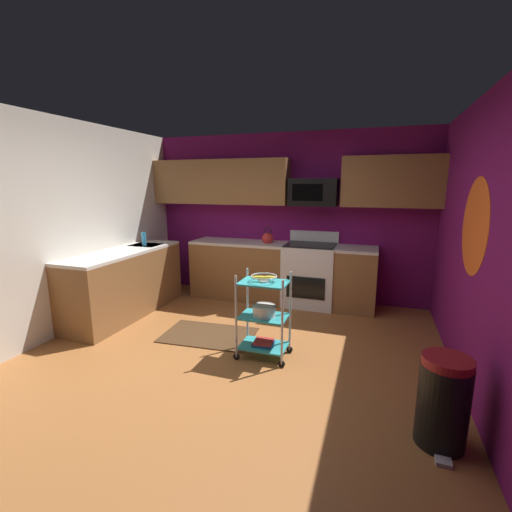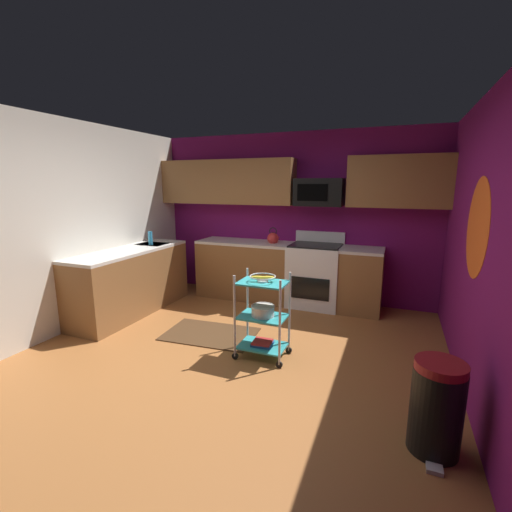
{
  "view_description": "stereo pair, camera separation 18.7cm",
  "coord_description": "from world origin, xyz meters",
  "px_view_note": "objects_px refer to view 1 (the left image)",
  "views": [
    {
      "loc": [
        1.38,
        -3.07,
        1.82
      ],
      "look_at": [
        0.16,
        0.48,
        1.05
      ],
      "focal_mm": 24.72,
      "sensor_mm": 36.0,
      "label": 1
    },
    {
      "loc": [
        1.55,
        -3.01,
        1.82
      ],
      "look_at": [
        0.16,
        0.48,
        1.05
      ],
      "focal_mm": 24.72,
      "sensor_mm": 36.0,
      "label": 2
    }
  ],
  "objects_px": {
    "mixing_bowl_large": "(264,310)",
    "kettle": "(268,238)",
    "oven_range": "(310,274)",
    "fruit_bowl": "(264,277)",
    "rolling_cart": "(264,316)",
    "trash_can": "(443,402)",
    "dish_soap_bottle": "(144,239)",
    "microwave": "(314,192)",
    "book_stack": "(264,343)"
  },
  "relations": [
    {
      "from": "mixing_bowl_large",
      "to": "kettle",
      "type": "relative_size",
      "value": 0.95
    },
    {
      "from": "oven_range",
      "to": "kettle",
      "type": "distance_m",
      "value": 0.85
    },
    {
      "from": "fruit_bowl",
      "to": "mixing_bowl_large",
      "type": "distance_m",
      "value": 0.36
    },
    {
      "from": "rolling_cart",
      "to": "trash_can",
      "type": "height_order",
      "value": "rolling_cart"
    },
    {
      "from": "mixing_bowl_large",
      "to": "dish_soap_bottle",
      "type": "height_order",
      "value": "dish_soap_bottle"
    },
    {
      "from": "oven_range",
      "to": "rolling_cart",
      "type": "distance_m",
      "value": 1.84
    },
    {
      "from": "oven_range",
      "to": "microwave",
      "type": "relative_size",
      "value": 1.57
    },
    {
      "from": "trash_can",
      "to": "kettle",
      "type": "bearing_deg",
      "value": 128.38
    },
    {
      "from": "trash_can",
      "to": "rolling_cart",
      "type": "bearing_deg",
      "value": 152.35
    },
    {
      "from": "rolling_cart",
      "to": "microwave",
      "type": "bearing_deg",
      "value": 85.54
    },
    {
      "from": "microwave",
      "to": "kettle",
      "type": "bearing_deg",
      "value": -170.85
    },
    {
      "from": "microwave",
      "to": "book_stack",
      "type": "height_order",
      "value": "microwave"
    },
    {
      "from": "rolling_cart",
      "to": "dish_soap_bottle",
      "type": "height_order",
      "value": "dish_soap_bottle"
    },
    {
      "from": "book_stack",
      "to": "microwave",
      "type": "bearing_deg",
      "value": 85.54
    },
    {
      "from": "fruit_bowl",
      "to": "kettle",
      "type": "distance_m",
      "value": 1.91
    },
    {
      "from": "rolling_cart",
      "to": "mixing_bowl_large",
      "type": "distance_m",
      "value": 0.07
    },
    {
      "from": "rolling_cart",
      "to": "fruit_bowl",
      "type": "distance_m",
      "value": 0.43
    },
    {
      "from": "rolling_cart",
      "to": "book_stack",
      "type": "relative_size",
      "value": 4.1
    },
    {
      "from": "rolling_cart",
      "to": "dish_soap_bottle",
      "type": "xyz_separation_m",
      "value": [
        -2.18,
        0.99,
        0.57
      ]
    },
    {
      "from": "fruit_bowl",
      "to": "book_stack",
      "type": "relative_size",
      "value": 1.22
    },
    {
      "from": "oven_range",
      "to": "fruit_bowl",
      "type": "distance_m",
      "value": 1.88
    },
    {
      "from": "rolling_cart",
      "to": "mixing_bowl_large",
      "type": "xyz_separation_m",
      "value": [
        0.0,
        -0.0,
        0.07
      ]
    },
    {
      "from": "fruit_bowl",
      "to": "trash_can",
      "type": "height_order",
      "value": "fruit_bowl"
    },
    {
      "from": "microwave",
      "to": "rolling_cart",
      "type": "xyz_separation_m",
      "value": [
        -0.15,
        -1.94,
        -1.25
      ]
    },
    {
      "from": "oven_range",
      "to": "book_stack",
      "type": "xyz_separation_m",
      "value": [
        -0.15,
        -1.83,
        -0.33
      ]
    },
    {
      "from": "oven_range",
      "to": "rolling_cart",
      "type": "bearing_deg",
      "value": -94.73
    },
    {
      "from": "rolling_cart",
      "to": "kettle",
      "type": "bearing_deg",
      "value": 105.93
    },
    {
      "from": "kettle",
      "to": "trash_can",
      "type": "distance_m",
      "value": 3.46
    },
    {
      "from": "book_stack",
      "to": "mixing_bowl_large",
      "type": "bearing_deg",
      "value": 0.0
    },
    {
      "from": "rolling_cart",
      "to": "fruit_bowl",
      "type": "relative_size",
      "value": 3.36
    },
    {
      "from": "microwave",
      "to": "book_stack",
      "type": "relative_size",
      "value": 3.14
    },
    {
      "from": "microwave",
      "to": "rolling_cart",
      "type": "height_order",
      "value": "microwave"
    },
    {
      "from": "oven_range",
      "to": "microwave",
      "type": "xyz_separation_m",
      "value": [
        -0.0,
        0.1,
        1.22
      ]
    },
    {
      "from": "oven_range",
      "to": "fruit_bowl",
      "type": "relative_size",
      "value": 4.04
    },
    {
      "from": "fruit_bowl",
      "to": "trash_can",
      "type": "bearing_deg",
      "value": -27.65
    },
    {
      "from": "rolling_cart",
      "to": "dish_soap_bottle",
      "type": "bearing_deg",
      "value": 155.51
    },
    {
      "from": "mixing_bowl_large",
      "to": "kettle",
      "type": "height_order",
      "value": "kettle"
    },
    {
      "from": "rolling_cart",
      "to": "book_stack",
      "type": "xyz_separation_m",
      "value": [
        -0.0,
        -0.0,
        -0.3
      ]
    },
    {
      "from": "microwave",
      "to": "book_stack",
      "type": "xyz_separation_m",
      "value": [
        -0.15,
        -1.94,
        -1.55
      ]
    },
    {
      "from": "oven_range",
      "to": "kettle",
      "type": "bearing_deg",
      "value": -179.67
    },
    {
      "from": "oven_range",
      "to": "rolling_cart",
      "type": "height_order",
      "value": "oven_range"
    },
    {
      "from": "kettle",
      "to": "oven_range",
      "type": "bearing_deg",
      "value": 0.33
    },
    {
      "from": "book_stack",
      "to": "fruit_bowl",
      "type": "bearing_deg",
      "value": -135.0
    },
    {
      "from": "microwave",
      "to": "rolling_cart",
      "type": "relative_size",
      "value": 0.77
    },
    {
      "from": "book_stack",
      "to": "rolling_cart",
      "type": "bearing_deg",
      "value": 45.0
    },
    {
      "from": "microwave",
      "to": "oven_range",
      "type": "bearing_deg",
      "value": -89.74
    },
    {
      "from": "microwave",
      "to": "kettle",
      "type": "height_order",
      "value": "microwave"
    },
    {
      "from": "mixing_bowl_large",
      "to": "oven_range",
      "type": "bearing_deg",
      "value": 85.38
    },
    {
      "from": "fruit_bowl",
      "to": "book_stack",
      "type": "height_order",
      "value": "fruit_bowl"
    },
    {
      "from": "trash_can",
      "to": "book_stack",
      "type": "bearing_deg",
      "value": 152.35
    }
  ]
}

